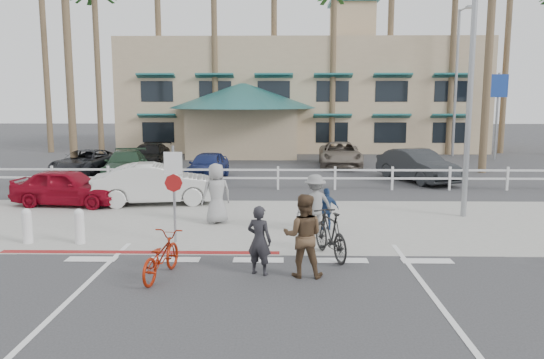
{
  "coord_description": "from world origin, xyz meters",
  "views": [
    {
      "loc": [
        0.55,
        -11.57,
        3.82
      ],
      "look_at": [
        0.27,
        3.59,
        1.5
      ],
      "focal_mm": 35.0,
      "sensor_mm": 36.0,
      "label": 1
    }
  ],
  "objects_px": {
    "bike_black": "(330,234)",
    "car_red_compact": "(68,187)",
    "bike_red": "(161,256)",
    "car_white_sedan": "(157,184)",
    "sign_post": "(174,189)"
  },
  "relations": [
    {
      "from": "car_white_sedan",
      "to": "car_red_compact",
      "type": "bearing_deg",
      "value": 85.54
    },
    {
      "from": "sign_post",
      "to": "bike_red",
      "type": "relative_size",
      "value": 1.6
    },
    {
      "from": "sign_post",
      "to": "bike_black",
      "type": "xyz_separation_m",
      "value": [
        4.03,
        -1.31,
        -0.86
      ]
    },
    {
      "from": "sign_post",
      "to": "bike_black",
      "type": "height_order",
      "value": "sign_post"
    },
    {
      "from": "sign_post",
      "to": "bike_black",
      "type": "bearing_deg",
      "value": -17.95
    },
    {
      "from": "car_red_compact",
      "to": "bike_red",
      "type": "bearing_deg",
      "value": -139.68
    },
    {
      "from": "bike_red",
      "to": "bike_black",
      "type": "distance_m",
      "value": 4.07
    },
    {
      "from": "bike_black",
      "to": "car_white_sedan",
      "type": "distance_m",
      "value": 8.68
    },
    {
      "from": "bike_red",
      "to": "car_white_sedan",
      "type": "bearing_deg",
      "value": -65.82
    },
    {
      "from": "bike_red",
      "to": "car_red_compact",
      "type": "distance_m",
      "value": 9.26
    },
    {
      "from": "sign_post",
      "to": "car_red_compact",
      "type": "relative_size",
      "value": 0.74
    },
    {
      "from": "bike_black",
      "to": "car_red_compact",
      "type": "distance_m",
      "value": 10.83
    },
    {
      "from": "bike_black",
      "to": "car_red_compact",
      "type": "xyz_separation_m",
      "value": [
        -8.88,
        6.19,
        0.08
      ]
    },
    {
      "from": "sign_post",
      "to": "car_red_compact",
      "type": "bearing_deg",
      "value": 134.84
    },
    {
      "from": "car_white_sedan",
      "to": "car_red_compact",
      "type": "relative_size",
      "value": 1.15
    }
  ]
}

